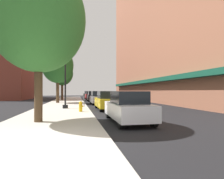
{
  "coord_description": "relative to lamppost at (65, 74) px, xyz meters",
  "views": [
    {
      "loc": [
        1.27,
        -5.27,
        1.68
      ],
      "look_at": [
        5.99,
        18.07,
        1.87
      ],
      "focal_mm": 28.64,
      "sensor_mm": 36.0,
      "label": 1
    }
  ],
  "objects": [
    {
      "name": "car_blue",
      "position": [
        3.67,
        25.26,
        -2.39
      ],
      "size": [
        1.8,
        4.3,
        1.66
      ],
      "rotation": [
        0.0,
        0.0,
        -0.02
      ],
      "color": "black",
      "rests_on": "ground"
    },
    {
      "name": "sidewalk_slab",
      "position": [
        -0.33,
        7.72,
        -3.14
      ],
      "size": [
        4.8,
        50.0,
        0.12
      ],
      "primitive_type": "cube",
      "color": "#B7B2A8",
      "rests_on": "ground"
    },
    {
      "name": "building_far_background",
      "position": [
        -11.34,
        25.72,
        4.19
      ],
      "size": [
        6.8,
        18.0,
        14.82
      ],
      "color": "brown",
      "rests_on": "ground"
    },
    {
      "name": "lamppost",
      "position": [
        0.0,
        0.0,
        0.0
      ],
      "size": [
        0.48,
        0.48,
        5.9
      ],
      "color": "black",
      "rests_on": "sidewalk_slab"
    },
    {
      "name": "car_yellow",
      "position": [
        3.67,
        -0.83,
        -2.39
      ],
      "size": [
        1.8,
        4.3,
        1.66
      ],
      "rotation": [
        0.0,
        0.0,
        -0.03
      ],
      "color": "black",
      "rests_on": "ground"
    },
    {
      "name": "fire_hydrant",
      "position": [
        1.29,
        -2.92,
        -2.68
      ],
      "size": [
        0.33,
        0.26,
        0.79
      ],
      "color": "gold",
      "rests_on": "sidewalk_slab"
    },
    {
      "name": "car_white",
      "position": [
        3.67,
        -7.32,
        -2.39
      ],
      "size": [
        1.8,
        4.3,
        1.66
      ],
      "rotation": [
        0.0,
        0.0,
        0.0
      ],
      "color": "black",
      "rests_on": "ground"
    },
    {
      "name": "parking_meter_near",
      "position": [
        1.72,
        1.08,
        -2.25
      ],
      "size": [
        0.14,
        0.09,
        1.31
      ],
      "color": "slate",
      "rests_on": "sidewalk_slab"
    },
    {
      "name": "building_right_brick",
      "position": [
        14.66,
        10.72,
        10.48
      ],
      "size": [
        6.8,
        40.0,
        27.41
      ],
      "color": "#9E6047",
      "rests_on": "ground"
    },
    {
      "name": "car_black",
      "position": [
        3.67,
        12.58,
        -2.39
      ],
      "size": [
        1.8,
        4.3,
        1.66
      ],
      "rotation": [
        0.0,
        0.0,
        -0.0
      ],
      "color": "black",
      "rests_on": "ground"
    },
    {
      "name": "ground_plane",
      "position": [
        3.67,
        6.72,
        -3.2
      ],
      "size": [
        90.0,
        90.0,
        0.0
      ],
      "primitive_type": "plane",
      "color": "black"
    },
    {
      "name": "car_silver",
      "position": [
        3.67,
        5.85,
        -2.39
      ],
      "size": [
        1.8,
        4.3,
        1.66
      ],
      "rotation": [
        0.0,
        0.0,
        -0.0
      ],
      "color": "black",
      "rests_on": "ground"
    },
    {
      "name": "tree_near",
      "position": [
        -1.45,
        15.88,
        1.6
      ],
      "size": [
        3.79,
        3.79,
        6.89
      ],
      "color": "#422D1E",
      "rests_on": "sidewalk_slab"
    },
    {
      "name": "car_red",
      "position": [
        3.67,
        19.29,
        -2.39
      ],
      "size": [
        1.8,
        4.3,
        1.66
      ],
      "rotation": [
        0.0,
        0.0,
        0.02
      ],
      "color": "black",
      "rests_on": "ground"
    },
    {
      "name": "tree_far",
      "position": [
        -0.92,
        -6.96,
        2.13
      ],
      "size": [
        4.74,
        4.74,
        7.95
      ],
      "color": "#4C3823",
      "rests_on": "sidewalk_slab"
    },
    {
      "name": "tree_mid",
      "position": [
        -1.45,
        8.07,
        1.87
      ],
      "size": [
        4.13,
        4.13,
        7.35
      ],
      "color": "#4C3823",
      "rests_on": "sidewalk_slab"
    }
  ]
}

